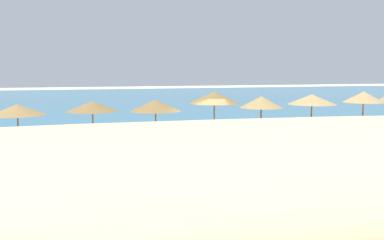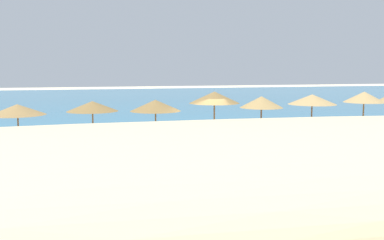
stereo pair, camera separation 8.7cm
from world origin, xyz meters
name	(u,v)px [view 1 (the left image)]	position (x,y,z in m)	size (l,w,h in m)	color
ground_plane	(208,154)	(0.00, 0.00, 0.00)	(160.00, 160.00, 0.00)	beige
sea_water	(121,100)	(0.00, 36.70, 0.00)	(160.00, 63.35, 0.01)	teal
dune_ridge	(273,186)	(-1.97, -10.47, 1.44)	(46.57, 6.66, 2.88)	beige
beach_umbrella_1	(17,110)	(-8.51, 1.99, 2.13)	(2.52, 2.52, 2.38)	brown
beach_umbrella_2	(92,106)	(-5.19, 1.54, 2.24)	(2.39, 2.39, 2.48)	brown
beach_umbrella_3	(156,106)	(-2.19, 1.56, 2.21)	(2.48, 2.48, 2.49)	brown
beach_umbrella_4	(214,97)	(0.92, 1.79, 2.53)	(2.59, 2.59, 2.84)	brown
beach_umbrella_5	(261,102)	(3.56, 1.81, 2.24)	(2.29, 2.29, 2.55)	brown
beach_umbrella_6	(312,99)	(6.51, 1.65, 2.33)	(2.62, 2.62, 2.61)	brown
beach_umbrella_7	(364,97)	(9.98, 1.82, 2.39)	(2.31, 2.31, 2.70)	brown
lounge_chair_0	(329,133)	(7.44, 1.30, 0.50)	(1.45, 1.17, 1.17)	orange
lounge_chair_2	(262,136)	(3.45, 1.44, 0.47)	(1.46, 1.09, 1.19)	blue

